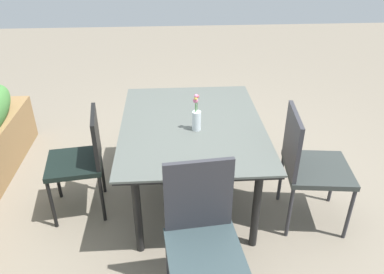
% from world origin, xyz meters
% --- Properties ---
extents(ground_plane, '(12.00, 12.00, 0.00)m').
position_xyz_m(ground_plane, '(0.00, 0.00, 0.00)').
color(ground_plane, '#756B5B').
extents(dining_table, '(1.45, 1.11, 0.72)m').
position_xyz_m(dining_table, '(0.03, 0.07, 0.65)').
color(dining_table, '#4C514C').
rests_on(dining_table, ground).
extents(chair_near_left, '(0.52, 0.52, 0.93)m').
position_xyz_m(chair_near_left, '(-0.29, -0.78, 0.54)').
color(chair_near_left, '#2E3331').
rests_on(chair_near_left, ground).
extents(chair_far_side, '(0.47, 0.47, 0.86)m').
position_xyz_m(chair_far_side, '(-0.06, 0.93, 0.50)').
color(chair_far_side, black).
rests_on(chair_far_side, ground).
extents(chair_end_left, '(0.46, 0.46, 0.97)m').
position_xyz_m(chair_end_left, '(-1.00, 0.08, 0.56)').
color(chair_end_left, '#2D3C3F').
rests_on(chair_end_left, ground).
extents(flower_vase, '(0.07, 0.07, 0.29)m').
position_xyz_m(flower_vase, '(-0.07, 0.04, 0.82)').
color(flower_vase, silver).
rests_on(flower_vase, dining_table).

